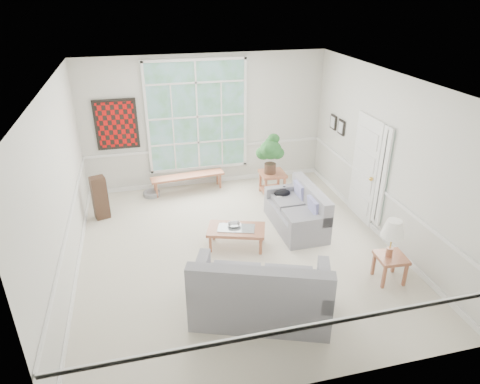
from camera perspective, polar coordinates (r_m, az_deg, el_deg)
The scene contains 24 objects.
floor at distance 7.77m, azimuth -0.36°, elevation -7.72°, with size 5.50×6.00×0.01m, color beige.
ceiling at distance 6.60m, azimuth -0.44°, elevation 14.55°, with size 5.50×6.00×0.02m, color white.
wall_back at distance 9.82m, azimuth -4.55°, elevation 9.29°, with size 5.50×0.02×3.00m, color silver.
wall_front at distance 4.58m, azimuth 8.63°, elevation -12.19°, with size 5.50×0.02×3.00m, color silver.
wall_left at distance 7.00m, azimuth -22.86°, elevation 0.16°, with size 0.02×6.00×3.00m, color silver.
wall_right at distance 8.10m, azimuth 18.94°, elevation 4.24°, with size 0.02×6.00×3.00m, color silver.
window_back at distance 9.71m, azimuth -5.72°, elevation 9.97°, with size 2.30×0.08×2.40m, color white.
entry_door at distance 8.71m, azimuth 16.28°, elevation 2.93°, with size 0.08×0.90×2.10m, color white.
door_sidelight at distance 8.18m, azimuth 18.46°, elevation 1.87°, with size 0.08×0.26×1.90m, color white.
wall_art at distance 9.64m, azimuth -16.15°, elevation 8.64°, with size 0.90×0.06×1.10m, color maroon.
wall_frame_near at distance 9.49m, azimuth 13.32°, elevation 8.38°, with size 0.04×0.26×0.32m, color black.
wall_frame_far at distance 9.83m, azimuth 12.29°, elevation 9.09°, with size 0.04×0.26×0.32m, color black.
loveseat_right at distance 8.31m, azimuth 7.50°, elevation -2.18°, with size 0.80×1.54×0.83m, color gray.
loveseat_front at distance 6.14m, azimuth 2.83°, elevation -12.14°, with size 1.92×0.99×1.04m, color gray.
coffee_table at distance 7.76m, azimuth -0.49°, elevation -6.07°, with size 1.02×0.56×0.38m, color #A15C3F.
pewter_bowl at distance 7.70m, azimuth -0.77°, elevation -4.39°, with size 0.28×0.28×0.07m, color #959499.
window_bench at distance 9.89m, azimuth -6.95°, elevation 1.20°, with size 1.67×0.32×0.39m, color #A15C3F.
end_table at distance 9.64m, azimuth 4.32°, elevation 1.15°, with size 0.54×0.54×0.54m, color #A15C3F.
houseplant at distance 9.34m, azimuth 4.08°, elevation 5.06°, with size 0.52×0.52×0.89m, color #235725, non-canonical shape.
side_table at distance 7.33m, azimuth 19.29°, elevation -9.54°, with size 0.45×0.45×0.46m, color #A15C3F.
table_lamp at distance 7.03m, azimuth 19.58°, elevation -5.88°, with size 0.37×0.37×0.63m, color silver, non-canonical shape.
pet_bed at distance 9.84m, azimuth -11.71°, elevation -0.18°, with size 0.39×0.39×0.11m, color gray.
floor_speaker at distance 9.02m, azimuth -18.18°, elevation -0.73°, with size 0.28×0.22×0.90m, color #402A1D.
cat at distance 8.69m, azimuth 5.66°, elevation -0.11°, with size 0.34×0.24×0.16m, color black.
Camera 1 is at (-1.50, -6.29, 4.31)m, focal length 32.00 mm.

